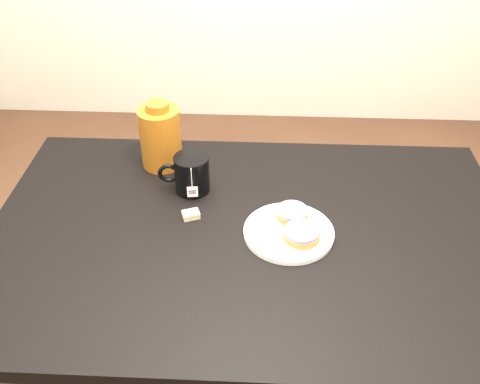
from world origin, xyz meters
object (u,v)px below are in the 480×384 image
Objects in this scene: bagel_back at (292,213)px; teabag_pouch at (191,215)px; bagel_package at (160,137)px; plate at (289,232)px; bagel_front at (302,234)px; mug at (191,174)px; table at (251,255)px.

bagel_back is 0.27m from teabag_pouch.
bagel_package is at bearing 114.75° from teabag_pouch.
bagel_back is (0.01, 0.06, 0.02)m from plate.
bagel_front is 0.60× the size of bagel_package.
teabag_pouch is (-0.30, 0.08, -0.02)m from bagel_front.
bagel_front is at bearing -15.88° from teabag_pouch.
bagel_back is 0.09m from bagel_front.
mug is at bearing -51.03° from bagel_package.
mug is (-0.18, 0.18, 0.14)m from table.
table is 5.92× the size of plate.
bagel_front is 0.37m from mug.
teabag_pouch reaches higher than table.
mug is (-0.29, 0.13, 0.03)m from bagel_back.
table is at bearing -155.23° from bagel_back.
table is 10.99× the size of bagel_front.
bagel_back is at bearing 80.17° from plate.
table is 0.14m from plate.
bagel_front is 2.83× the size of teabag_pouch.
plate is 1.86× the size of bagel_front.
bagel_front is 0.31m from teabag_pouch.
teabag_pouch is at bearing 179.63° from bagel_back.
bagel_front is 0.54m from bagel_package.
mug is (-0.28, 0.18, 0.05)m from plate.
bagel_front is at bearing -75.16° from bagel_back.
teabag_pouch is at bearing -65.25° from bagel_package.
table is 11.73× the size of bagel_back.
plate is at bearing -40.68° from mug.
mug reaches higher than bagel_front.
plate is at bearing -12.20° from teabag_pouch.
bagel_front is at bearing -40.63° from plate.
plate is at bearing -3.04° from table.
bagel_package is (-0.12, 0.26, 0.09)m from teabag_pouch.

